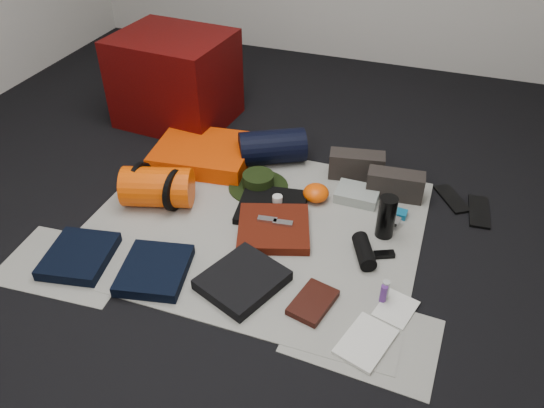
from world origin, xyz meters
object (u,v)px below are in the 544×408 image
(navy_duffel, at_px, (272,147))
(compact_camera, at_px, (389,221))
(water_bottle, at_px, (386,217))
(red_cabinet, at_px, (175,79))
(sleeping_pad, at_px, (204,153))
(paperback_book, at_px, (313,302))
(stuff_sack, at_px, (158,187))

(navy_duffel, distance_m, compact_camera, 0.82)
(navy_duffel, bearing_deg, water_bottle, -59.27)
(red_cabinet, relative_size, sleeping_pad, 1.25)
(compact_camera, bearing_deg, sleeping_pad, -179.85)
(red_cabinet, distance_m, paperback_book, 1.83)
(navy_duffel, distance_m, water_bottle, 0.85)
(water_bottle, xyz_separation_m, paperback_book, (-0.20, -0.55, -0.09))
(sleeping_pad, xyz_separation_m, water_bottle, (1.11, -0.32, 0.06))
(navy_duffel, height_order, paperback_book, navy_duffel)
(red_cabinet, distance_m, sleeping_pad, 0.60)
(navy_duffel, xyz_separation_m, compact_camera, (0.74, -0.35, -0.08))
(red_cabinet, bearing_deg, sleeping_pad, -43.24)
(red_cabinet, distance_m, water_bottle, 1.66)
(red_cabinet, bearing_deg, paperback_book, -40.25)
(stuff_sack, bearing_deg, paperback_book, -23.28)
(red_cabinet, bearing_deg, compact_camera, -18.61)
(sleeping_pad, bearing_deg, red_cabinet, 132.13)
(navy_duffel, height_order, compact_camera, navy_duffel)
(navy_duffel, relative_size, paperback_book, 1.73)
(navy_duffel, relative_size, water_bottle, 1.71)
(red_cabinet, xyz_separation_m, sleeping_pad, (0.37, -0.41, -0.23))
(compact_camera, bearing_deg, paperback_book, -96.42)
(stuff_sack, xyz_separation_m, paperback_book, (0.95, -0.41, -0.09))
(paperback_book, bearing_deg, stuff_sack, 170.07)
(navy_duffel, xyz_separation_m, paperback_book, (0.53, -0.98, -0.08))
(sleeping_pad, bearing_deg, compact_camera, -11.47)
(sleeping_pad, bearing_deg, water_bottle, -15.95)
(sleeping_pad, distance_m, stuff_sack, 0.46)
(water_bottle, bearing_deg, navy_duffel, 149.06)
(sleeping_pad, height_order, water_bottle, water_bottle)
(compact_camera, bearing_deg, navy_duffel, 166.44)
(paperback_book, bearing_deg, sleeping_pad, 149.80)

